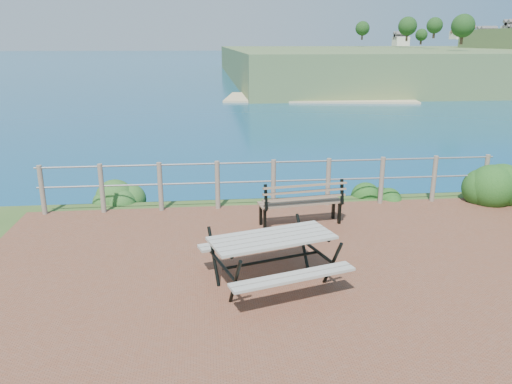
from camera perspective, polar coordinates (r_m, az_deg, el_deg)
The scene contains 8 objects.
ground at distance 7.38m, azimuth 5.58°, elevation -10.09°, with size 10.00×7.00×0.12m, color brown.
ocean at distance 206.46m, azimuth -5.78°, elevation 15.94°, with size 1200.00×1200.00×0.00m, color navy.
safety_railing at distance 10.26m, azimuth 2.01°, elevation 1.27°, with size 9.40×0.10×1.00m.
picnic_table at distance 7.03m, azimuth 1.83°, elevation -7.23°, with size 1.84×1.44×0.72m.
park_bench at distance 9.29m, azimuth 5.12°, elevation -0.40°, with size 1.61×0.61×0.89m.
shrub_right_edge at distance 12.02m, azimuth 24.94°, elevation -0.83°, with size 1.05×1.05×1.50m, color #153F13.
shrub_lip_west at distance 11.19m, azimuth -15.59°, elevation -1.07°, with size 0.88×0.88×0.67m, color #275720.
shrub_lip_east at distance 11.40m, azimuth 13.85°, elevation -0.61°, with size 0.74×0.74×0.47m, color #153F13.
Camera 1 is at (-1.38, -6.43, 3.34)m, focal length 35.00 mm.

